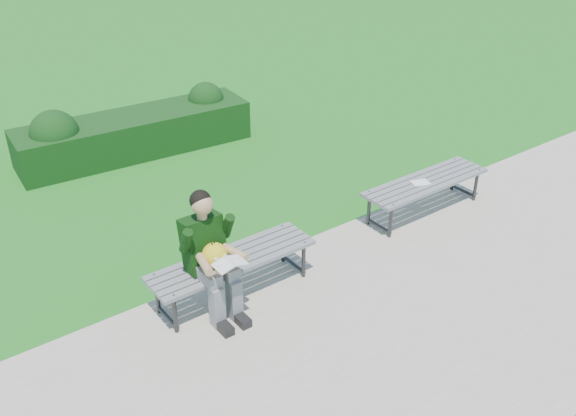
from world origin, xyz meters
TOP-DOWN VIEW (x-y plane):
  - ground at (0.00, 0.00)m, footprint 80.00×80.00m
  - walkway at (0.00, -1.75)m, footprint 30.00×3.50m
  - hedge at (-0.09, 3.60)m, footprint 3.60×1.15m
  - bench_left at (-0.76, -0.40)m, footprint 1.80×0.50m
  - bench_right at (2.14, -0.37)m, footprint 1.80×0.50m
  - seated_boy at (-1.06, -0.50)m, footprint 0.56×0.76m
  - paper_sheet at (2.04, -0.37)m, footprint 0.26×0.22m

SIDE VIEW (x-z plane):
  - ground at x=0.00m, z-range 0.00..0.00m
  - walkway at x=0.00m, z-range 0.00..0.02m
  - hedge at x=-0.09m, z-range -0.10..0.82m
  - bench_left at x=-0.76m, z-range 0.19..0.64m
  - bench_right at x=2.14m, z-range 0.19..0.64m
  - paper_sheet at x=2.04m, z-range 0.47..0.48m
  - seated_boy at x=-1.06m, z-range 0.06..1.37m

